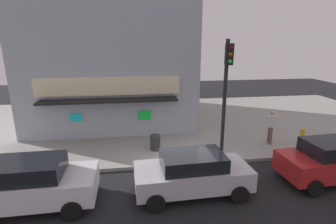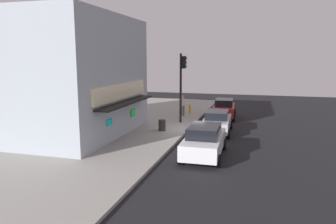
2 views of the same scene
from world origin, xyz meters
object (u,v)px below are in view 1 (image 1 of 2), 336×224
traffic_light (226,82)px  parked_car_white (26,184)px  trash_can (155,142)px  parked_car_red (332,160)px  fire_hydrant (302,137)px  parked_car_silver (192,173)px  pedestrian (271,126)px

traffic_light → parked_car_white: size_ratio=1.18×
trash_can → parked_car_red: size_ratio=0.19×
fire_hydrant → parked_car_silver: size_ratio=0.20×
parked_car_white → parked_car_silver: bearing=0.2°
parked_car_white → parked_car_silver: size_ratio=1.08×
fire_hydrant → parked_car_red: size_ratio=0.20×
parked_car_red → parked_car_silver: parked_car_red is taller
parked_car_silver → fire_hydrant: bearing=26.5°
parked_car_red → parked_car_white: 11.43m
pedestrian → parked_car_red: (0.63, -3.57, -0.29)m
fire_hydrant → parked_car_silver: (-6.77, -3.38, 0.24)m
parked_car_red → traffic_light: bearing=139.4°
trash_can → pedestrian: bearing=-0.5°
traffic_light → fire_hydrant: bearing=3.9°
parked_car_white → pedestrian: bearing=18.9°
traffic_light → pedestrian: bearing=11.9°
traffic_light → fire_hydrant: (4.50, 0.31, -3.04)m
trash_can → fire_hydrant: bearing=-2.5°
fire_hydrant → traffic_light: bearing=-176.1°
traffic_light → parked_car_white: (-7.96, -3.10, -2.75)m
trash_can → parked_car_white: size_ratio=0.17×
traffic_light → pedestrian: 3.80m
pedestrian → parked_car_red: pedestrian is taller
fire_hydrant → trash_can: bearing=177.5°
pedestrian → trash_can: bearing=179.5°
trash_can → traffic_light: bearing=-11.2°
traffic_light → parked_car_white: bearing=-158.8°
parked_car_white → parked_car_silver: parked_car_white is taller
traffic_light → parked_car_red: traffic_light is taller
parked_car_red → parked_car_white: parked_car_red is taller
fire_hydrant → parked_car_red: parked_car_red is taller
pedestrian → fire_hydrant: bearing=-10.0°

